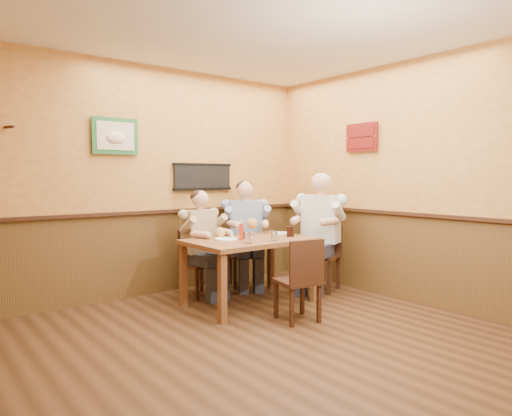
{
  "coord_description": "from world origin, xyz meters",
  "views": [
    {
      "loc": [
        -2.19,
        -2.7,
        1.46
      ],
      "look_at": [
        0.97,
        1.33,
        1.1
      ],
      "focal_mm": 32.0,
      "sensor_mm": 36.0,
      "label": 1
    }
  ],
  "objects_px": {
    "dining_table": "(250,247)",
    "cola_tumbler": "(290,232)",
    "diner_white_elder": "(321,238)",
    "diner_blue_polo": "(245,239)",
    "chair_back_right": "(245,253)",
    "chair_near_side": "(297,279)",
    "chair_back_left": "(199,263)",
    "hot_sauce_bottle": "(241,231)",
    "water_glass_mid": "(274,236)",
    "salt_shaker": "(232,236)",
    "water_glass_left": "(249,237)",
    "pepper_shaker": "(244,235)",
    "diner_tan_shirt": "(199,249)",
    "chair_right_end": "(321,254)"
  },
  "relations": [
    {
      "from": "dining_table",
      "to": "diner_white_elder",
      "type": "bearing_deg",
      "value": -3.03
    },
    {
      "from": "diner_white_elder",
      "to": "water_glass_mid",
      "type": "distance_m",
      "value": 1.04
    },
    {
      "from": "water_glass_left",
      "to": "pepper_shaker",
      "type": "distance_m",
      "value": 0.34
    },
    {
      "from": "dining_table",
      "to": "cola_tumbler",
      "type": "height_order",
      "value": "cola_tumbler"
    },
    {
      "from": "water_glass_mid",
      "to": "salt_shaker",
      "type": "distance_m",
      "value": 0.48
    },
    {
      "from": "chair_back_right",
      "to": "hot_sauce_bottle",
      "type": "xyz_separation_m",
      "value": [
        -0.58,
        -0.71,
        0.41
      ]
    },
    {
      "from": "dining_table",
      "to": "chair_back_left",
      "type": "distance_m",
      "value": 0.76
    },
    {
      "from": "diner_white_elder",
      "to": "cola_tumbler",
      "type": "distance_m",
      "value": 0.63
    },
    {
      "from": "chair_near_side",
      "to": "salt_shaker",
      "type": "bearing_deg",
      "value": -62.84
    },
    {
      "from": "water_glass_mid",
      "to": "pepper_shaker",
      "type": "relative_size",
      "value": 1.39
    },
    {
      "from": "chair_near_side",
      "to": "water_glass_mid",
      "type": "height_order",
      "value": "water_glass_mid"
    },
    {
      "from": "chair_right_end",
      "to": "water_glass_mid",
      "type": "xyz_separation_m",
      "value": [
        -1.0,
        -0.25,
        0.34
      ]
    },
    {
      "from": "diner_blue_polo",
      "to": "salt_shaker",
      "type": "bearing_deg",
      "value": -110.75
    },
    {
      "from": "dining_table",
      "to": "salt_shaker",
      "type": "relative_size",
      "value": 17.85
    },
    {
      "from": "chair_back_left",
      "to": "diner_blue_polo",
      "type": "xyz_separation_m",
      "value": [
        0.73,
        0.05,
        0.22
      ]
    },
    {
      "from": "chair_back_left",
      "to": "chair_right_end",
      "type": "distance_m",
      "value": 1.55
    },
    {
      "from": "chair_back_right",
      "to": "chair_near_side",
      "type": "bearing_deg",
      "value": -81.86
    },
    {
      "from": "hot_sauce_bottle",
      "to": "salt_shaker",
      "type": "distance_m",
      "value": 0.12
    },
    {
      "from": "chair_back_right",
      "to": "dining_table",
      "type": "bearing_deg",
      "value": -98.02
    },
    {
      "from": "water_glass_left",
      "to": "salt_shaker",
      "type": "xyz_separation_m",
      "value": [
        0.0,
        0.31,
        -0.02
      ]
    },
    {
      "from": "diner_blue_polo",
      "to": "water_glass_left",
      "type": "xyz_separation_m",
      "value": [
        -0.67,
        -0.97,
        0.18
      ]
    },
    {
      "from": "water_glass_left",
      "to": "pepper_shaker",
      "type": "height_order",
      "value": "water_glass_left"
    },
    {
      "from": "dining_table",
      "to": "chair_back_left",
      "type": "height_order",
      "value": "chair_back_left"
    },
    {
      "from": "chair_near_side",
      "to": "hot_sauce_bottle",
      "type": "height_order",
      "value": "hot_sauce_bottle"
    },
    {
      "from": "chair_right_end",
      "to": "hot_sauce_bottle",
      "type": "relative_size",
      "value": 4.69
    },
    {
      "from": "chair_near_side",
      "to": "diner_blue_polo",
      "type": "height_order",
      "value": "diner_blue_polo"
    },
    {
      "from": "diner_white_elder",
      "to": "diner_blue_polo",
      "type": "bearing_deg",
      "value": -163.44
    },
    {
      "from": "dining_table",
      "to": "diner_tan_shirt",
      "type": "xyz_separation_m",
      "value": [
        -0.27,
        0.66,
        -0.08
      ]
    },
    {
      "from": "chair_back_left",
      "to": "hot_sauce_bottle",
      "type": "distance_m",
      "value": 0.81
    },
    {
      "from": "diner_blue_polo",
      "to": "chair_back_right",
      "type": "bearing_deg",
      "value": 0.0
    },
    {
      "from": "water_glass_mid",
      "to": "chair_right_end",
      "type": "bearing_deg",
      "value": 14.23
    },
    {
      "from": "chair_back_right",
      "to": "chair_right_end",
      "type": "height_order",
      "value": "chair_right_end"
    },
    {
      "from": "diner_blue_polo",
      "to": "dining_table",
      "type": "bearing_deg",
      "value": -98.02
    },
    {
      "from": "hot_sauce_bottle",
      "to": "chair_back_right",
      "type": "bearing_deg",
      "value": 50.83
    },
    {
      "from": "dining_table",
      "to": "pepper_shaker",
      "type": "relative_size",
      "value": 17.66
    },
    {
      "from": "water_glass_mid",
      "to": "salt_shaker",
      "type": "relative_size",
      "value": 1.41
    },
    {
      "from": "cola_tumbler",
      "to": "salt_shaker",
      "type": "distance_m",
      "value": 0.73
    },
    {
      "from": "diner_white_elder",
      "to": "hot_sauce_bottle",
      "type": "xyz_separation_m",
      "value": [
        -1.22,
        0.06,
        0.18
      ]
    },
    {
      "from": "dining_table",
      "to": "water_glass_mid",
      "type": "relative_size",
      "value": 12.7
    },
    {
      "from": "diner_white_elder",
      "to": "pepper_shaker",
      "type": "xyz_separation_m",
      "value": [
        -1.15,
        0.1,
        0.12
      ]
    },
    {
      "from": "chair_back_left",
      "to": "pepper_shaker",
      "type": "relative_size",
      "value": 10.23
    },
    {
      "from": "water_glass_left",
      "to": "chair_right_end",
      "type": "bearing_deg",
      "value": 8.87
    },
    {
      "from": "chair_right_end",
      "to": "salt_shaker",
      "type": "xyz_separation_m",
      "value": [
        -1.31,
        0.11,
        0.32
      ]
    },
    {
      "from": "diner_white_elder",
      "to": "water_glass_left",
      "type": "bearing_deg",
      "value": -104.56
    },
    {
      "from": "dining_table",
      "to": "diner_white_elder",
      "type": "height_order",
      "value": "diner_white_elder"
    },
    {
      "from": "diner_white_elder",
      "to": "chair_back_right",
      "type": "bearing_deg",
      "value": -163.44
    },
    {
      "from": "diner_tan_shirt",
      "to": "salt_shaker",
      "type": "bearing_deg",
      "value": -90.68
    },
    {
      "from": "water_glass_left",
      "to": "pepper_shaker",
      "type": "relative_size",
      "value": 1.56
    },
    {
      "from": "chair_back_left",
      "to": "diner_blue_polo",
      "type": "distance_m",
      "value": 0.76
    },
    {
      "from": "cola_tumbler",
      "to": "hot_sauce_bottle",
      "type": "height_order",
      "value": "hot_sauce_bottle"
    }
  ]
}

